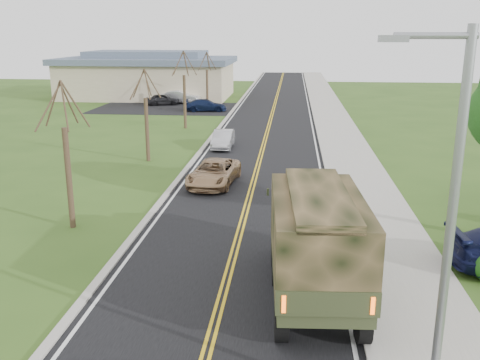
# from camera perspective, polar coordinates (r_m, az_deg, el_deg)

# --- Properties ---
(road) EXTENTS (8.00, 120.00, 0.01)m
(road) POSITION_cam_1_polar(r_m,az_deg,el_deg) (50.85, 3.31, 6.57)
(road) COLOR black
(road) RESTS_ON ground
(curb_right) EXTENTS (0.30, 120.00, 0.12)m
(curb_right) POSITION_cam_1_polar(r_m,az_deg,el_deg) (50.85, 8.02, 6.51)
(curb_right) COLOR #9E998E
(curb_right) RESTS_ON ground
(sidewalk_right) EXTENTS (3.20, 120.00, 0.10)m
(sidewalk_right) POSITION_cam_1_polar(r_m,az_deg,el_deg) (50.96, 10.00, 6.44)
(sidewalk_right) COLOR #9E998E
(sidewalk_right) RESTS_ON ground
(curb_left) EXTENTS (0.30, 120.00, 0.10)m
(curb_left) POSITION_cam_1_polar(r_m,az_deg,el_deg) (51.18, -1.36, 6.70)
(curb_left) COLOR #9E998E
(curb_left) RESTS_ON ground
(street_light) EXTENTS (1.65, 0.22, 8.00)m
(street_light) POSITION_cam_1_polar(r_m,az_deg,el_deg) (10.69, 21.08, -4.28)
(street_light) COLOR gray
(street_light) RESTS_ON ground
(bare_tree_a) EXTENTS (1.93, 2.26, 6.08)m
(bare_tree_a) POSITION_cam_1_polar(r_m,az_deg,el_deg) (22.73, -17.90, 1.42)
(bare_tree_a) COLOR #38281C
(bare_tree_a) RESTS_ON ground
(bare_tree_b) EXTENTS (1.83, 2.14, 5.73)m
(bare_tree_b) POSITION_cam_1_polar(r_m,az_deg,el_deg) (33.87, -9.93, 6.11)
(bare_tree_b) COLOR #38281C
(bare_tree_b) RESTS_ON ground
(bare_tree_c) EXTENTS (2.04, 2.39, 6.42)m
(bare_tree_c) POSITION_cam_1_polar(r_m,az_deg,el_deg) (45.40, -5.93, 8.97)
(bare_tree_c) COLOR #38281C
(bare_tree_c) RESTS_ON ground
(bare_tree_d) EXTENTS (1.88, 2.20, 5.91)m
(bare_tree_d) POSITION_cam_1_polar(r_m,az_deg,el_deg) (57.17, -3.53, 10.13)
(bare_tree_d) COLOR #38281C
(bare_tree_d) RESTS_ON ground
(commercial_building) EXTENTS (25.50, 21.50, 5.65)m
(commercial_building) POSITION_cam_1_polar(r_m,az_deg,el_deg) (68.77, -9.74, 10.95)
(commercial_building) COLOR tan
(commercial_building) RESTS_ON ground
(military_truck) EXTENTS (2.90, 7.28, 3.56)m
(military_truck) POSITION_cam_1_polar(r_m,az_deg,el_deg) (16.13, 8.00, -5.82)
(military_truck) COLOR black
(military_truck) RESTS_ON ground
(suv_champagne) EXTENTS (2.65, 4.90, 1.30)m
(suv_champagne) POSITION_cam_1_polar(r_m,az_deg,el_deg) (28.43, -2.81, 0.78)
(suv_champagne) COLOR tan
(suv_champagne) RESTS_ON ground
(sedan_silver) EXTENTS (1.34, 3.77, 1.24)m
(sedan_silver) POSITION_cam_1_polar(r_m,az_deg,el_deg) (37.59, -1.82, 4.37)
(sedan_silver) COLOR #B2B2B7
(sedan_silver) RESTS_ON ground
(lot_car_dark) EXTENTS (3.95, 2.57, 1.25)m
(lot_car_dark) POSITION_cam_1_polar(r_m,az_deg,el_deg) (60.75, -8.24, 8.49)
(lot_car_dark) COLOR black
(lot_car_dark) RESTS_ON ground
(lot_car_silver) EXTENTS (4.78, 2.52, 1.50)m
(lot_car_silver) POSITION_cam_1_polar(r_m,az_deg,el_deg) (61.92, -6.25, 8.80)
(lot_car_silver) COLOR silver
(lot_car_silver) RESTS_ON ground
(lot_car_navy) EXTENTS (4.43, 2.25, 1.23)m
(lot_car_navy) POSITION_cam_1_polar(r_m,az_deg,el_deg) (55.57, -3.65, 7.96)
(lot_car_navy) COLOR #0E1836
(lot_car_navy) RESTS_ON ground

